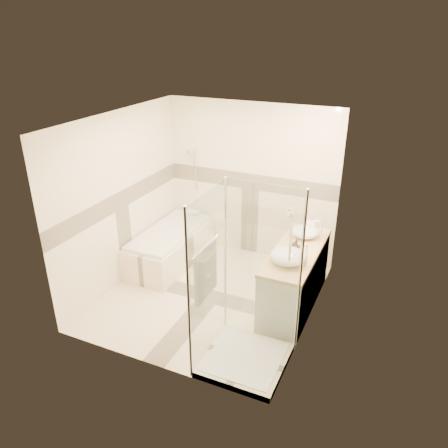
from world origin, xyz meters
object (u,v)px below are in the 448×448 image
at_px(shower_enclosure, 239,321).
at_px(amenity_bottle_a, 293,248).
at_px(amenity_bottle_b, 296,245).
at_px(bathtub, 171,244).
at_px(vanity, 295,278).
at_px(vessel_sink_far, 288,256).
at_px(vessel_sink_near, 304,232).

distance_m(shower_enclosure, amenity_bottle_a, 1.25).
bearing_deg(amenity_bottle_b, amenity_bottle_a, -90.00).
relative_size(bathtub, vanity, 1.05).
bearing_deg(bathtub, amenity_bottle_a, -12.80).
distance_m(vanity, amenity_bottle_b, 0.49).
bearing_deg(shower_enclosure, vanity, 77.03).
xyz_separation_m(bathtub, vessel_sink_far, (2.13, -0.72, 0.63)).
relative_size(amenity_bottle_a, amenity_bottle_b, 1.20).
bearing_deg(bathtub, shower_enclosure, -41.10).
distance_m(vanity, vessel_sink_near, 0.66).
relative_size(bathtub, shower_enclosure, 0.83).
distance_m(shower_enclosure, vessel_sink_far, 1.04).
height_order(amenity_bottle_a, amenity_bottle_b, amenity_bottle_a).
xyz_separation_m(shower_enclosure, amenity_bottle_b, (0.27, 1.27, 0.42)).
bearing_deg(shower_enclosure, vessel_sink_far, 73.18).
xyz_separation_m(vanity, amenity_bottle_a, (-0.02, -0.13, 0.51)).
bearing_deg(amenity_bottle_a, bathtub, 167.20).
height_order(vessel_sink_near, amenity_bottle_a, amenity_bottle_a).
distance_m(bathtub, vessel_sink_near, 2.22).
bearing_deg(amenity_bottle_a, vanity, 81.52).
distance_m(vessel_sink_near, vessel_sink_far, 0.79).
relative_size(vanity, amenity_bottle_b, 11.53).
distance_m(vanity, vessel_sink_far, 0.63).
bearing_deg(amenity_bottle_a, shower_enclosure, -103.49).
bearing_deg(bathtub, amenity_bottle_b, -9.22).
height_order(vanity, amenity_bottle_b, amenity_bottle_b).
xyz_separation_m(bathtub, amenity_bottle_a, (2.13, -0.48, 0.63)).
xyz_separation_m(bathtub, amenity_bottle_b, (2.13, -0.35, 0.61)).
distance_m(bathtub, amenity_bottle_a, 2.27).
height_order(shower_enclosure, vessel_sink_far, shower_enclosure).
bearing_deg(amenity_bottle_a, amenity_bottle_b, 90.00).
height_order(bathtub, shower_enclosure, shower_enclosure).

